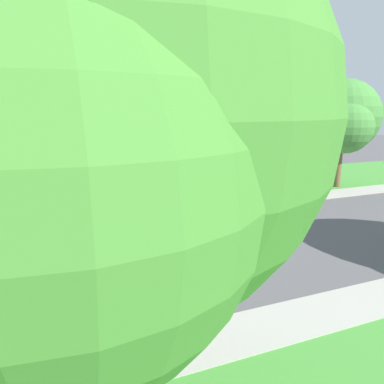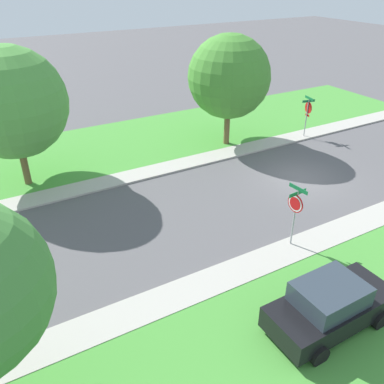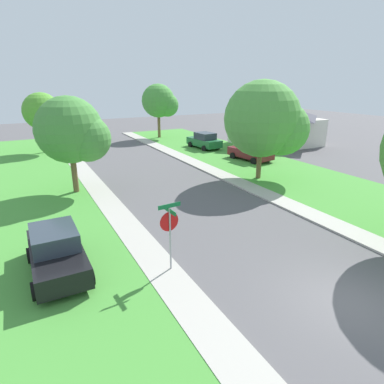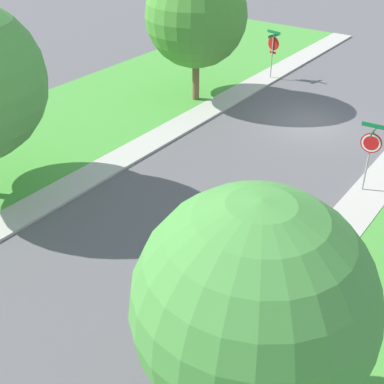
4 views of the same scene
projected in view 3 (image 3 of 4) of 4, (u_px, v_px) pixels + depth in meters
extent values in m
plane|color=#565456|center=(348.00, 303.00, 10.74)|extent=(120.00, 120.00, 0.00)
cube|color=#ADA89E|center=(245.00, 185.00, 22.85)|extent=(1.40, 56.00, 0.10)
cube|color=#479338|center=(295.00, 177.00, 24.92)|extent=(8.00, 56.00, 0.08)
cube|color=#ADA89E|center=(113.00, 208.00, 18.71)|extent=(1.40, 56.00, 0.10)
cube|color=#479338|center=(21.00, 224.00, 16.64)|extent=(8.00, 56.00, 0.08)
cylinder|color=#9E9EA3|center=(170.00, 240.00, 12.20)|extent=(0.07, 0.07, 2.60)
cylinder|color=red|center=(169.00, 222.00, 12.00)|extent=(0.76, 0.09, 0.76)
cylinder|color=white|center=(169.00, 221.00, 12.01)|extent=(0.67, 0.06, 0.67)
cylinder|color=red|center=(169.00, 221.00, 12.02)|extent=(0.55, 0.05, 0.55)
cube|color=#146B38|center=(169.00, 206.00, 11.75)|extent=(0.92, 0.10, 0.16)
cube|color=#146B38|center=(170.00, 211.00, 11.81)|extent=(0.10, 0.92, 0.16)
cube|color=#1E6033|center=(204.00, 142.00, 35.36)|extent=(2.20, 4.45, 0.76)
cube|color=#2D3842|center=(205.00, 136.00, 34.97)|extent=(1.79, 2.24, 0.68)
cylinder|color=black|center=(190.00, 145.00, 36.08)|extent=(0.30, 0.66, 0.64)
cylinder|color=black|center=(204.00, 143.00, 37.01)|extent=(0.30, 0.66, 0.64)
cylinder|color=black|center=(204.00, 149.00, 33.96)|extent=(0.30, 0.66, 0.64)
cylinder|color=black|center=(218.00, 147.00, 34.90)|extent=(0.30, 0.66, 0.64)
cube|color=maroon|center=(250.00, 153.00, 30.01)|extent=(2.42, 4.52, 0.76)
cube|color=#2D3842|center=(252.00, 146.00, 29.63)|extent=(1.90, 2.32, 0.68)
cylinder|color=black|center=(233.00, 156.00, 30.65)|extent=(0.33, 0.67, 0.64)
cylinder|color=black|center=(247.00, 153.00, 31.66)|extent=(0.33, 0.67, 0.64)
cylinder|color=black|center=(254.00, 161.00, 28.61)|extent=(0.33, 0.67, 0.64)
cylinder|color=black|center=(268.00, 158.00, 29.62)|extent=(0.33, 0.67, 0.64)
cube|color=black|center=(57.00, 257.00, 12.25)|extent=(1.84, 4.32, 0.76)
cube|color=#2D3842|center=(54.00, 237.00, 12.18)|extent=(1.62, 2.12, 0.68)
cylinder|color=black|center=(90.00, 277.00, 11.66)|extent=(0.25, 0.64, 0.64)
cylinder|color=black|center=(35.00, 291.00, 10.85)|extent=(0.25, 0.64, 0.64)
cylinder|color=black|center=(77.00, 245.00, 13.88)|extent=(0.25, 0.64, 0.64)
cylinder|color=black|center=(30.00, 255.00, 13.07)|extent=(0.25, 0.64, 0.64)
cylinder|color=brown|center=(159.00, 125.00, 41.87)|extent=(0.36, 0.36, 3.22)
sphere|color=#46903A|center=(158.00, 101.00, 40.89)|extent=(4.13, 4.13, 4.13)
sphere|color=#46903A|center=(167.00, 105.00, 40.94)|extent=(2.89, 2.89, 2.89)
cylinder|color=brown|center=(259.00, 162.00, 24.14)|extent=(0.36, 0.36, 2.53)
sphere|color=#4E963F|center=(262.00, 119.00, 23.12)|extent=(5.42, 5.42, 5.42)
sphere|color=#4E963F|center=(282.00, 129.00, 23.20)|extent=(3.79, 3.79, 3.79)
cylinder|color=brown|center=(74.00, 173.00, 21.06)|extent=(0.36, 0.36, 2.66)
sphere|color=#45893A|center=(69.00, 130.00, 20.16)|extent=(4.14, 4.14, 4.14)
sphere|color=#45893A|center=(87.00, 139.00, 20.22)|extent=(2.90, 2.90, 2.90)
cylinder|color=brown|center=(46.00, 139.00, 33.11)|extent=(0.36, 0.36, 2.89)
sphere|color=#519B30|center=(42.00, 111.00, 32.23)|extent=(3.65, 3.65, 3.65)
sphere|color=#519B30|center=(52.00, 116.00, 32.28)|extent=(2.55, 2.55, 2.55)
cube|color=silver|center=(276.00, 132.00, 37.40)|extent=(8.41, 7.21, 3.00)
pyramid|color=#33333D|center=(278.00, 111.00, 36.66)|extent=(9.01, 7.81, 1.60)
cube|color=#51331E|center=(256.00, 131.00, 40.58)|extent=(1.00, 0.06, 2.10)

